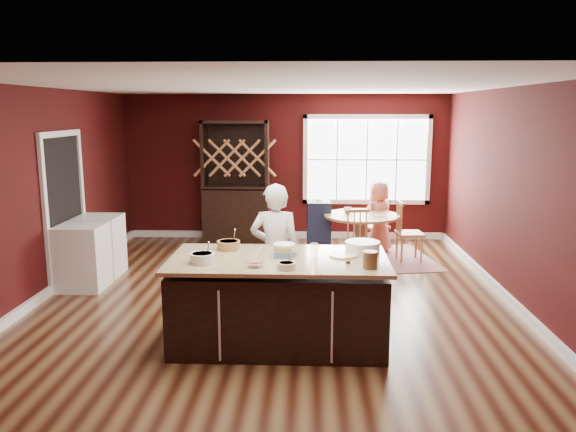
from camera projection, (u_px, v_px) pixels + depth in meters
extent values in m
plane|color=brown|center=(275.00, 297.00, 7.33)|extent=(7.00, 7.00, 0.00)
plane|color=white|center=(274.00, 86.00, 6.83)|extent=(7.00, 7.00, 0.00)
plane|color=#39070A|center=(286.00, 167.00, 10.52)|extent=(6.00, 0.00, 6.00)
plane|color=#39070A|center=(240.00, 276.00, 3.65)|extent=(6.00, 0.00, 6.00)
plane|color=#39070A|center=(41.00, 194.00, 7.20)|extent=(0.00, 7.00, 7.00)
plane|color=#39070A|center=(515.00, 197.00, 6.97)|extent=(0.00, 7.00, 7.00)
cube|color=black|center=(279.00, 305.00, 5.84)|extent=(2.16, 1.09, 0.83)
cube|color=#D7C388|center=(279.00, 260.00, 5.75)|extent=(2.24, 1.17, 0.04)
cylinder|color=brown|center=(361.00, 258.00, 9.17)|extent=(0.57, 0.57, 0.04)
cylinder|color=brown|center=(361.00, 238.00, 9.11)|extent=(0.20, 0.20, 0.67)
cylinder|color=brown|center=(362.00, 216.00, 9.04)|extent=(1.21, 1.21, 0.04)
imported|color=silver|center=(275.00, 252.00, 6.47)|extent=(0.59, 0.40, 1.60)
cylinder|color=silver|center=(202.00, 258.00, 5.56)|extent=(0.25, 0.25, 0.09)
cylinder|color=#A68138|center=(229.00, 245.00, 6.09)|extent=(0.25, 0.25, 0.09)
cylinder|color=white|center=(255.00, 264.00, 5.41)|extent=(0.16, 0.16, 0.06)
cylinder|color=silver|center=(286.00, 266.00, 5.33)|extent=(0.17, 0.17, 0.07)
cylinder|color=white|center=(314.00, 251.00, 5.69)|extent=(0.08, 0.08, 0.16)
cylinder|color=beige|center=(343.00, 255.00, 5.81)|extent=(0.29, 0.29, 0.02)
cylinder|color=white|center=(363.00, 247.00, 5.93)|extent=(0.36, 0.36, 0.12)
cylinder|color=brown|center=(370.00, 260.00, 5.35)|extent=(0.14, 0.14, 0.17)
cube|color=brown|center=(361.00, 259.00, 9.17)|extent=(2.55, 2.13, 0.01)
imported|color=#BC604F|center=(379.00, 217.00, 9.55)|extent=(0.71, 0.68, 1.22)
cylinder|color=beige|center=(379.00, 216.00, 8.89)|extent=(0.18, 0.18, 0.01)
imported|color=white|center=(348.00, 210.00, 9.13)|extent=(0.15, 0.15, 0.10)
cube|color=black|center=(236.00, 181.00, 10.32)|extent=(1.22, 0.51, 2.23)
cube|color=white|center=(82.00, 257.00, 7.63)|extent=(0.61, 0.59, 0.89)
cube|color=white|center=(100.00, 246.00, 8.26)|extent=(0.61, 0.59, 0.89)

